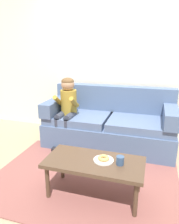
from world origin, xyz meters
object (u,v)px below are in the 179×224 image
object	(u,v)px
couch	(109,124)
donut	(104,158)
coffee_table	(94,165)
toy_controller	(124,170)
mug	(120,160)
person_child	(67,105)

from	to	relation	value
couch	donut	world-z (taller)	couch
coffee_table	toy_controller	size ratio (longest dim) A/B	4.58
coffee_table	mug	world-z (taller)	mug
couch	toy_controller	distance (m)	0.92
donut	toy_controller	xyz separation A→B (m)	(0.16, 0.52, -0.43)
donut	coffee_table	bearing A→B (deg)	-164.13
person_child	mug	world-z (taller)	person_child
couch	coffee_table	distance (m)	1.34
donut	couch	bearing A→B (deg)	99.19
person_child	mug	distance (m)	1.55
donut	mug	world-z (taller)	mug
mug	person_child	bearing A→B (deg)	132.96
person_child	mug	bearing A→B (deg)	-47.04
couch	mug	xyz separation A→B (m)	(0.39, -1.33, 0.13)
coffee_table	donut	distance (m)	0.13
toy_controller	couch	bearing A→B (deg)	106.96
coffee_table	donut	xyz separation A→B (m)	(0.09, 0.03, 0.08)
couch	person_child	xyz separation A→B (m)	(-0.66, -0.21, 0.33)
donut	mug	xyz separation A→B (m)	(0.18, -0.02, 0.01)
person_child	mug	size ratio (longest dim) A/B	12.24
person_child	couch	bearing A→B (deg)	17.32
coffee_table	donut	size ratio (longest dim) A/B	8.62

